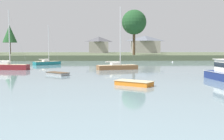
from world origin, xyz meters
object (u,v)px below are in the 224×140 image
sailboat_teal (47,64)px  dinghy_orange (134,84)px  sailboat_wood (117,68)px  sailboat_maroon (7,68)px  dinghy_grey (58,74)px  mooring_buoy_white (172,62)px

sailboat_teal → dinghy_orange: sailboat_teal is taller
sailboat_wood → sailboat_maroon: bearing=179.3°
dinghy_grey → dinghy_orange: 14.38m
dinghy_grey → sailboat_wood: size_ratio=0.32×
dinghy_grey → sailboat_wood: (8.81, 9.65, 0.09)m
sailboat_wood → sailboat_maroon: 19.11m
sailboat_teal → mooring_buoy_white: (30.56, 9.20, -0.13)m
sailboat_teal → dinghy_grey: size_ratio=2.52×
sailboat_wood → dinghy_grey: bearing=-132.4°
sailboat_teal → dinghy_orange: size_ratio=2.26×
mooring_buoy_white → sailboat_maroon: bearing=-146.7°
dinghy_orange → dinghy_grey: bearing=130.6°
dinghy_orange → sailboat_wood: sailboat_wood is taller
sailboat_maroon → mooring_buoy_white: bearing=33.3°
sailboat_teal → dinghy_grey: (6.05, -23.52, -0.06)m
sailboat_wood → dinghy_orange: bearing=-88.5°
mooring_buoy_white → sailboat_wood: bearing=-124.2°
sailboat_maroon → sailboat_teal: bearing=72.7°
sailboat_teal → mooring_buoy_white: size_ratio=19.89×
dinghy_orange → sailboat_wood: 20.58m
dinghy_grey → sailboat_wood: 13.07m
dinghy_grey → sailboat_maroon: sailboat_maroon is taller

